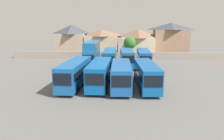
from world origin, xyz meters
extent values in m
plane|color=#605E5B|center=(0.00, 18.00, 0.00)|extent=(140.00, 140.00, 0.00)
cube|color=gray|center=(0.00, 25.88, 0.90)|extent=(56.00, 0.50, 1.80)
cube|color=#15579F|center=(-5.08, 0.30, 1.95)|extent=(2.79, 11.28, 3.19)
cube|color=black|center=(-5.25, -5.32, 2.34)|extent=(2.17, 0.14, 1.44)
cube|color=black|center=(-5.08, 0.30, 2.34)|extent=(2.81, 10.38, 1.01)
cylinder|color=black|center=(-4.05, -3.21, 0.55)|extent=(0.33, 1.11, 1.10)
cylinder|color=black|center=(-6.32, -3.14, 0.55)|extent=(0.33, 1.11, 1.10)
cylinder|color=black|center=(-3.85, 3.74, 0.55)|extent=(0.33, 1.11, 1.10)
cylinder|color=black|center=(-6.12, 3.80, 0.55)|extent=(0.33, 1.11, 1.10)
cube|color=#0A53A2|center=(-1.53, 0.34, 1.93)|extent=(2.56, 10.52, 3.15)
cube|color=black|center=(-1.53, -4.93, 2.31)|extent=(2.24, 0.08, 1.42)
cube|color=black|center=(-1.53, 0.34, 2.31)|extent=(2.60, 9.68, 0.99)
cylinder|color=black|center=(-0.36, -2.92, 0.55)|extent=(0.30, 1.10, 1.10)
cylinder|color=black|center=(-2.70, -2.92, 0.55)|extent=(0.30, 1.10, 1.10)
cylinder|color=black|center=(-0.36, 3.61, 0.55)|extent=(0.30, 1.10, 1.10)
cylinder|color=black|center=(-2.71, 3.60, 0.55)|extent=(0.30, 1.10, 1.10)
cube|color=#17549C|center=(1.49, -0.27, 1.87)|extent=(2.89, 10.20, 3.03)
cube|color=black|center=(1.66, -5.35, 2.24)|extent=(2.25, 0.16, 1.36)
cube|color=black|center=(1.49, -0.27, 2.24)|extent=(2.91, 9.39, 0.95)
cylinder|color=black|center=(2.77, -3.37, 0.55)|extent=(0.34, 1.11, 1.10)
cylinder|color=black|center=(0.42, -3.44, 0.55)|extent=(0.34, 1.11, 1.10)
cylinder|color=black|center=(2.56, 2.91, 0.55)|extent=(0.34, 1.11, 1.10)
cylinder|color=black|center=(0.21, 2.83, 0.55)|extent=(0.34, 1.11, 1.10)
cube|color=#0F529A|center=(4.96, 0.17, 1.87)|extent=(3.10, 10.71, 3.02)
cube|color=black|center=(5.31, -5.13, 2.23)|extent=(2.12, 0.22, 1.36)
cube|color=black|center=(4.96, 0.17, 2.23)|extent=(3.08, 9.87, 0.95)
cylinder|color=black|center=(6.28, -3.03, 0.55)|extent=(0.37, 1.12, 1.10)
cylinder|color=black|center=(4.07, -3.18, 0.55)|extent=(0.37, 1.12, 1.10)
cylinder|color=black|center=(5.85, 3.51, 0.55)|extent=(0.37, 1.12, 1.10)
cylinder|color=black|center=(3.64, 3.36, 0.55)|extent=(0.37, 1.12, 1.10)
cube|color=#1A5F9B|center=(-5.19, 16.06, 1.94)|extent=(2.77, 10.65, 3.17)
cube|color=black|center=(-5.06, 10.75, 2.32)|extent=(2.20, 0.14, 1.43)
cube|color=black|center=(-5.19, 16.06, 2.32)|extent=(2.79, 9.80, 1.00)
cube|color=#1A5F9B|center=(-5.20, 16.33, 4.36)|extent=(2.71, 10.12, 1.65)
cube|color=black|center=(-5.20, 16.33, 4.36)|extent=(2.79, 9.59, 1.16)
cylinder|color=black|center=(-3.96, 12.81, 0.55)|extent=(0.33, 1.11, 1.10)
cylinder|color=black|center=(-6.26, 12.76, 0.55)|extent=(0.33, 1.11, 1.10)
cylinder|color=black|center=(-4.13, 19.37, 0.55)|extent=(0.33, 1.11, 1.10)
cylinder|color=black|center=(-6.43, 19.32, 0.55)|extent=(0.33, 1.11, 1.10)
cube|color=#0C5898|center=(-1.35, 15.64, 1.92)|extent=(2.88, 11.26, 3.12)
cube|color=black|center=(-1.18, 10.03, 2.29)|extent=(2.24, 0.15, 1.40)
cube|color=black|center=(-1.35, 15.64, 2.29)|extent=(2.89, 10.37, 0.98)
cylinder|color=black|center=(-0.08, 12.21, 0.55)|extent=(0.33, 1.11, 1.10)
cylinder|color=black|center=(-2.41, 12.14, 0.55)|extent=(0.33, 1.11, 1.10)
cylinder|color=black|center=(-0.29, 19.14, 0.55)|extent=(0.33, 1.11, 1.10)
cylinder|color=black|center=(-2.62, 19.07, 0.55)|extent=(0.33, 1.11, 1.10)
cube|color=#185997|center=(2.26, 15.64, 1.92)|extent=(3.11, 10.16, 3.12)
cube|color=black|center=(2.57, 10.62, 2.29)|extent=(2.19, 0.22, 1.41)
cube|color=black|center=(2.26, 15.64, 2.29)|extent=(3.10, 9.36, 0.98)
cylinder|color=black|center=(3.60, 12.61, 0.55)|extent=(0.37, 1.12, 1.10)
cylinder|color=black|center=(1.31, 12.47, 0.55)|extent=(0.37, 1.12, 1.10)
cylinder|color=black|center=(3.21, 18.81, 0.55)|extent=(0.37, 1.12, 1.10)
cylinder|color=black|center=(0.92, 18.67, 0.55)|extent=(0.37, 1.12, 1.10)
cube|color=#1752A4|center=(5.80, 15.71, 1.91)|extent=(2.50, 10.63, 3.11)
cube|color=black|center=(5.77, 10.38, 2.29)|extent=(2.15, 0.09, 1.40)
cube|color=black|center=(5.80, 15.71, 2.29)|extent=(2.54, 9.78, 0.98)
cylinder|color=black|center=(6.90, 12.41, 0.55)|extent=(0.31, 1.10, 1.10)
cylinder|color=black|center=(4.66, 12.43, 0.55)|extent=(0.31, 1.10, 1.10)
cylinder|color=black|center=(6.94, 19.00, 0.55)|extent=(0.31, 1.10, 1.10)
cylinder|color=black|center=(4.70, 19.01, 0.55)|extent=(0.31, 1.10, 1.10)
cube|color=tan|center=(-14.22, 34.63, 3.07)|extent=(8.22, 6.98, 6.15)
pyramid|color=#3D424C|center=(-14.22, 34.63, 7.45)|extent=(8.63, 7.33, 2.61)
cube|color=#C6B293|center=(-5.18, 34.34, 2.78)|extent=(9.46, 6.78, 5.55)
pyramid|color=brown|center=(-5.18, 34.34, 6.50)|extent=(9.94, 7.12, 1.89)
cube|color=beige|center=(5.56, 34.31, 2.58)|extent=(9.07, 7.78, 5.15)
pyramid|color=brown|center=(5.56, 34.31, 6.34)|extent=(9.52, 8.17, 2.37)
cube|color=#9E7A60|center=(15.17, 35.51, 3.67)|extent=(9.74, 6.56, 7.35)
pyramid|color=#3D424C|center=(15.17, 35.51, 8.35)|extent=(10.22, 6.89, 2.01)
cylinder|color=brown|center=(3.06, 28.38, 1.42)|extent=(0.58, 0.58, 2.84)
sphere|color=#2D6B28|center=(3.06, 28.38, 3.99)|extent=(3.30, 3.30, 3.30)
camera|label=1|loc=(2.17, -28.83, 8.47)|focal=34.03mm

